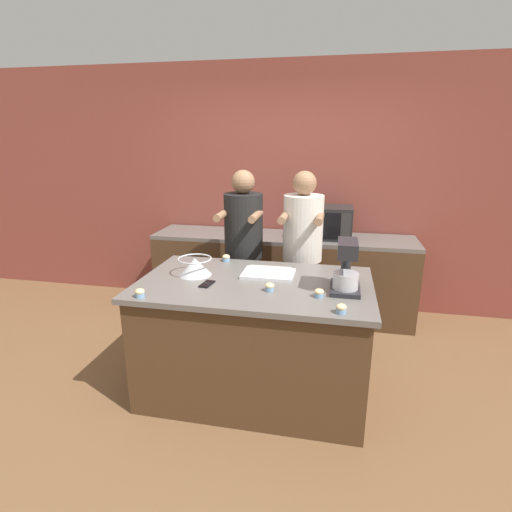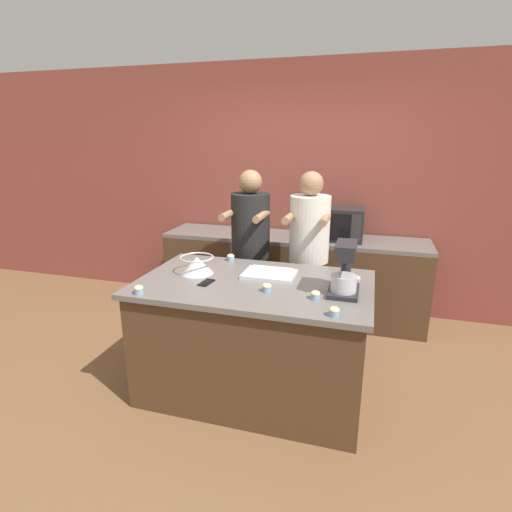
{
  "view_description": "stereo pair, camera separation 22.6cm",
  "coord_description": "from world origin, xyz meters",
  "views": [
    {
      "loc": [
        0.56,
        -2.67,
        1.92
      ],
      "look_at": [
        0.0,
        0.05,
        1.08
      ],
      "focal_mm": 28.0,
      "sensor_mm": 36.0,
      "label": 1
    },
    {
      "loc": [
        0.78,
        -2.62,
        1.92
      ],
      "look_at": [
        0.0,
        0.05,
        1.08
      ],
      "focal_mm": 28.0,
      "sensor_mm": 36.0,
      "label": 2
    }
  ],
  "objects": [
    {
      "name": "cupcake_1",
      "position": [
        0.71,
        0.17,
        0.93
      ],
      "size": [
        0.06,
        0.06,
        0.06
      ],
      "color": "#759EC6",
      "rests_on": "island_counter"
    },
    {
      "name": "island_counter",
      "position": [
        0.0,
        0.0,
        0.45
      ],
      "size": [
        1.69,
        1.02,
        0.9
      ],
      "color": "#4C331E",
      "rests_on": "ground_plane"
    },
    {
      "name": "person_left",
      "position": [
        -0.27,
        0.8,
        0.86
      ],
      "size": [
        0.36,
        0.52,
        1.64
      ],
      "color": "brown",
      "rests_on": "ground_plane"
    },
    {
      "name": "cupcake_3",
      "position": [
        0.14,
        -0.16,
        0.93
      ],
      "size": [
        0.06,
        0.06,
        0.06
      ],
      "color": "#759EC6",
      "rests_on": "island_counter"
    },
    {
      "name": "baking_tray",
      "position": [
        0.08,
        0.16,
        0.92
      ],
      "size": [
        0.39,
        0.27,
        0.04
      ],
      "color": "silver",
      "rests_on": "island_counter"
    },
    {
      "name": "back_counter",
      "position": [
        0.0,
        1.47,
        0.45
      ],
      "size": [
        2.8,
        0.6,
        0.9
      ],
      "color": "#4C331E",
      "rests_on": "ground_plane"
    },
    {
      "name": "cell_phone",
      "position": [
        -0.32,
        -0.13,
        0.91
      ],
      "size": [
        0.09,
        0.15,
        0.01
      ],
      "color": "black",
      "rests_on": "island_counter"
    },
    {
      "name": "cupcake_4",
      "position": [
        -0.34,
        0.44,
        0.93
      ],
      "size": [
        0.06,
        0.06,
        0.06
      ],
      "color": "#759EC6",
      "rests_on": "island_counter"
    },
    {
      "name": "microwave_oven",
      "position": [
        0.48,
        1.47,
        1.06
      ],
      "size": [
        0.48,
        0.37,
        0.33
      ],
      "color": "black",
      "rests_on": "back_counter"
    },
    {
      "name": "cupcake_2",
      "position": [
        0.62,
        -0.43,
        0.93
      ],
      "size": [
        0.06,
        0.06,
        0.06
      ],
      "color": "#759EC6",
      "rests_on": "island_counter"
    },
    {
      "name": "back_wall",
      "position": [
        0.0,
        1.82,
        1.35
      ],
      "size": [
        10.0,
        0.06,
        2.7
      ],
      "color": "brown",
      "rests_on": "ground_plane"
    },
    {
      "name": "cupcake_5",
      "position": [
        0.48,
        -0.2,
        0.93
      ],
      "size": [
        0.06,
        0.06,
        0.06
      ],
      "color": "#759EC6",
      "rests_on": "island_counter"
    },
    {
      "name": "person_right",
      "position": [
        0.27,
        0.8,
        0.86
      ],
      "size": [
        0.36,
        0.52,
        1.64
      ],
      "color": "brown",
      "rests_on": "ground_plane"
    },
    {
      "name": "stand_mixer",
      "position": [
        0.64,
        -0.05,
        1.06
      ],
      "size": [
        0.2,
        0.3,
        0.35
      ],
      "color": "#232328",
      "rests_on": "island_counter"
    },
    {
      "name": "cupcake_0",
      "position": [
        -0.68,
        -0.44,
        0.93
      ],
      "size": [
        0.06,
        0.06,
        0.06
      ],
      "color": "#759EC6",
      "rests_on": "island_counter"
    },
    {
      "name": "ground_plane",
      "position": [
        0.0,
        0.0,
        0.0
      ],
      "size": [
        16.0,
        16.0,
        0.0
      ],
      "primitive_type": "plane",
      "color": "brown"
    },
    {
      "name": "mixing_bowl",
      "position": [
        -0.48,
        0.06,
        0.97
      ],
      "size": [
        0.26,
        0.26,
        0.13
      ],
      "color": "#BCBCC1",
      "rests_on": "island_counter"
    }
  ]
}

